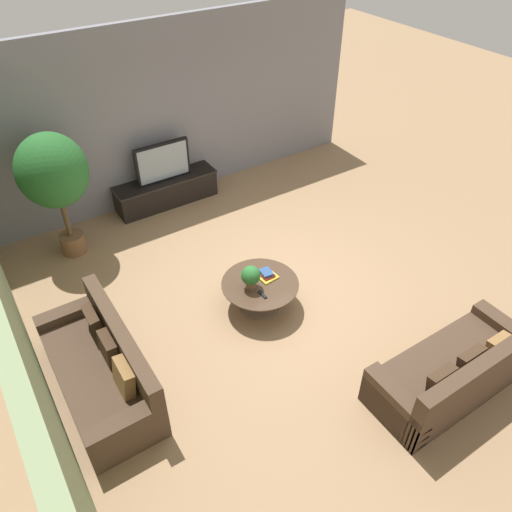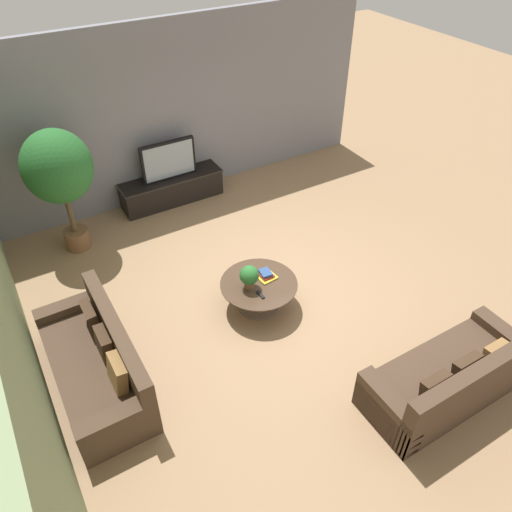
% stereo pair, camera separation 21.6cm
% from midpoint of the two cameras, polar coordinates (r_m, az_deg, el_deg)
% --- Properties ---
extents(ground_plane, '(24.00, 24.00, 0.00)m').
position_cam_midpoint_polar(ground_plane, '(7.21, 2.99, -3.92)').
color(ground_plane, '#9E7A56').
extents(back_wall_stone, '(7.40, 0.12, 3.00)m').
position_cam_midpoint_polar(back_wall_stone, '(8.85, -8.69, 16.01)').
color(back_wall_stone, gray).
rests_on(back_wall_stone, ground).
extents(media_console, '(1.83, 0.50, 0.48)m').
position_cam_midpoint_polar(media_console, '(9.05, -8.91, 7.61)').
color(media_console, black).
rests_on(media_console, ground).
extents(television, '(0.96, 0.13, 0.67)m').
position_cam_midpoint_polar(television, '(8.77, -9.27, 10.73)').
color(television, black).
rests_on(television, media_console).
extents(coffee_table, '(1.04, 1.04, 0.42)m').
position_cam_midpoint_polar(coffee_table, '(6.77, 1.24, -3.91)').
color(coffee_table, '#756656').
rests_on(coffee_table, ground).
extents(couch_by_wall, '(0.84, 2.03, 0.84)m').
position_cam_midpoint_polar(couch_by_wall, '(6.16, -16.68, -11.85)').
color(couch_by_wall, '#4C3828').
rests_on(couch_by_wall, ground).
extents(couch_near_entry, '(2.01, 0.84, 0.84)m').
position_cam_midpoint_polar(couch_near_entry, '(6.23, 22.30, -12.87)').
color(couch_near_entry, '#4C3828').
rests_on(couch_near_entry, ground).
extents(potted_palm_tall, '(0.99, 0.99, 1.98)m').
position_cam_midpoint_polar(potted_palm_tall, '(7.70, -20.93, 9.16)').
color(potted_palm_tall, brown).
rests_on(potted_palm_tall, ground).
extents(potted_plant_tabletop, '(0.26, 0.26, 0.34)m').
position_cam_midpoint_polar(potted_plant_tabletop, '(6.49, 0.17, -2.32)').
color(potted_plant_tabletop, brown).
rests_on(potted_plant_tabletop, coffee_table).
extents(book_stack, '(0.26, 0.29, 0.09)m').
position_cam_midpoint_polar(book_stack, '(6.76, 2.00, -2.14)').
color(book_stack, gold).
rests_on(book_stack, coffee_table).
extents(remote_black, '(0.04, 0.16, 0.02)m').
position_cam_midpoint_polar(remote_black, '(6.51, 1.47, -4.45)').
color(remote_black, black).
rests_on(remote_black, coffee_table).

